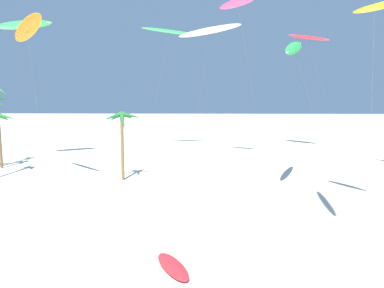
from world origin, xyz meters
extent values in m
cone|color=#23662D|center=(-18.43, 39.90, 8.77)|extent=(1.78, 1.76, 1.15)
cylinder|color=brown|center=(-21.15, 44.59, 3.29)|extent=(0.32, 0.32, 6.59)
cone|color=#287533|center=(-20.07, 44.58, 6.36)|extent=(2.28, 0.58, 1.01)
cone|color=#287533|center=(-20.98, 45.60, 6.17)|extent=(0.94, 2.32, 1.35)
cylinder|color=brown|center=(-4.81, 38.55, 3.58)|extent=(0.33, 0.33, 7.17)
cone|color=#23662D|center=(-3.76, 38.54, 6.95)|extent=(2.24, 0.59, 0.99)
cone|color=#23662D|center=(-4.39, 39.49, 6.84)|extent=(1.43, 2.26, 1.19)
cone|color=#23662D|center=(-5.58, 39.19, 6.75)|extent=(2.06, 1.84, 1.34)
cone|color=#23662D|center=(-5.64, 37.91, 6.89)|extent=(2.11, 1.81, 1.09)
cone|color=#23662D|center=(-4.52, 37.83, 6.42)|extent=(1.25, 2.02, 1.90)
ellipsoid|color=red|center=(19.86, 58.40, 17.44)|extent=(6.10, 5.42, 2.08)
ellipsoid|color=#EA5193|center=(19.86, 58.40, 17.48)|extent=(5.42, 4.65, 1.70)
cylinder|color=#4C4C51|center=(21.76, 55.59, 8.68)|extent=(3.81, 5.64, 17.36)
cylinder|color=#4C4C51|center=(11.31, 15.48, 9.82)|extent=(1.15, 4.25, 19.65)
ellipsoid|color=white|center=(4.84, 53.88, 17.86)|extent=(8.97, 1.30, 2.62)
ellipsoid|color=#19B2B7|center=(4.84, 53.88, 17.89)|extent=(9.02, 0.77, 2.05)
cylinder|color=#4C4C51|center=(3.49, 50.20, 8.88)|extent=(2.71, 7.38, 17.76)
ellipsoid|color=green|center=(11.95, 33.61, 13.44)|extent=(3.73, 7.01, 2.54)
ellipsoid|color=white|center=(11.95, 33.61, 13.47)|extent=(3.24, 7.03, 1.97)
cylinder|color=#4C4C51|center=(13.61, 31.09, 6.68)|extent=(3.34, 5.07, 13.36)
ellipsoid|color=green|center=(-1.19, 58.96, 18.47)|extent=(8.95, 1.74, 2.08)
ellipsoid|color=red|center=(-1.19, 58.96, 18.50)|extent=(9.02, 1.12, 1.66)
cylinder|color=#4C4C51|center=(-2.73, 54.01, 9.19)|extent=(3.09, 9.91, 18.39)
ellipsoid|color=green|center=(-18.90, 48.14, 17.82)|extent=(6.83, 3.99, 2.42)
ellipsoid|color=orange|center=(-18.90, 48.14, 17.85)|extent=(6.50, 3.29, 1.50)
cylinder|color=#4C4C51|center=(-19.25, 46.70, 8.86)|extent=(0.72, 2.91, 17.72)
ellipsoid|color=#EA5193|center=(8.18, 48.35, 20.47)|extent=(5.29, 4.50, 1.68)
ellipsoid|color=orange|center=(8.18, 48.35, 20.50)|extent=(4.72, 3.79, 1.22)
cylinder|color=#4C4C51|center=(9.53, 44.11, 10.19)|extent=(2.73, 8.51, 20.39)
ellipsoid|color=yellow|center=(16.41, 26.42, 15.65)|extent=(3.29, 4.96, 0.68)
ellipsoid|color=#19B2B7|center=(16.41, 26.42, 15.67)|extent=(2.78, 4.75, 0.45)
ellipsoid|color=orange|center=(-12.99, 35.43, 15.47)|extent=(6.29, 7.12, 2.78)
ellipsoid|color=#19B2B7|center=(-12.99, 35.43, 15.51)|extent=(5.70, 6.85, 1.99)
cylinder|color=#4C4C51|center=(-11.05, 32.07, 7.69)|extent=(3.89, 6.75, 15.39)
ellipsoid|color=red|center=(2.02, 17.60, 0.17)|extent=(2.59, 3.84, 0.34)
ellipsoid|color=yellow|center=(2.02, 17.60, 0.19)|extent=(1.57, 1.92, 0.21)
camera|label=1|loc=(3.49, -2.60, 9.83)|focal=36.57mm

